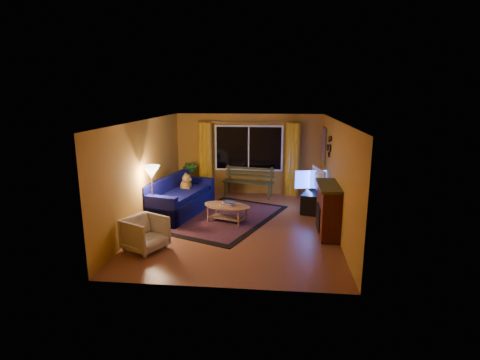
# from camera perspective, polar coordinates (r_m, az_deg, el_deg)

# --- Properties ---
(floor) EXTENTS (4.50, 6.00, 0.02)m
(floor) POSITION_cam_1_polar(r_m,az_deg,el_deg) (9.10, -0.19, -6.94)
(floor) COLOR brown
(floor) RESTS_ON ground
(ceiling) EXTENTS (4.50, 6.00, 0.02)m
(ceiling) POSITION_cam_1_polar(r_m,az_deg,el_deg) (8.57, -0.21, 9.09)
(ceiling) COLOR white
(ceiling) RESTS_ON ground
(wall_back) EXTENTS (4.50, 0.02, 2.50)m
(wall_back) POSITION_cam_1_polar(r_m,az_deg,el_deg) (11.70, 1.35, 3.94)
(wall_back) COLOR #B37D28
(wall_back) RESTS_ON ground
(wall_left) EXTENTS (0.02, 6.00, 2.50)m
(wall_left) POSITION_cam_1_polar(r_m,az_deg,el_deg) (9.26, -14.25, 1.11)
(wall_left) COLOR #B37D28
(wall_left) RESTS_ON ground
(wall_right) EXTENTS (0.02, 6.00, 2.50)m
(wall_right) POSITION_cam_1_polar(r_m,az_deg,el_deg) (8.81, 14.58, 0.49)
(wall_right) COLOR #B37D28
(wall_right) RESTS_ON ground
(window) EXTENTS (2.00, 0.02, 1.30)m
(window) POSITION_cam_1_polar(r_m,az_deg,el_deg) (11.61, 1.33, 4.87)
(window) COLOR black
(window) RESTS_ON wall_back
(curtain_rod) EXTENTS (3.20, 0.03, 0.03)m
(curtain_rod) POSITION_cam_1_polar(r_m,az_deg,el_deg) (11.47, 1.33, 8.79)
(curtain_rod) COLOR #BF8C3F
(curtain_rod) RESTS_ON wall_back
(curtain_left) EXTENTS (0.36, 0.36, 2.24)m
(curtain_left) POSITION_cam_1_polar(r_m,az_deg,el_deg) (11.77, -5.28, 3.31)
(curtain_left) COLOR gold
(curtain_left) RESTS_ON ground
(curtain_right) EXTENTS (0.36, 0.36, 2.24)m
(curtain_right) POSITION_cam_1_polar(r_m,az_deg,el_deg) (11.57, 7.98, 3.06)
(curtain_right) COLOR gold
(curtain_right) RESTS_ON ground
(bench) EXTENTS (1.60, 0.75, 0.46)m
(bench) POSITION_cam_1_polar(r_m,az_deg,el_deg) (11.51, 1.23, -1.39)
(bench) COLOR #323619
(bench) RESTS_ON ground
(potted_plant) EXTENTS (0.70, 0.70, 1.01)m
(potted_plant) POSITION_cam_1_polar(r_m,az_deg,el_deg) (11.72, -7.82, 0.12)
(potted_plant) COLOR #235B1E
(potted_plant) RESTS_ON ground
(sofa) EXTENTS (1.51, 2.49, 0.94)m
(sofa) POSITION_cam_1_polar(r_m,az_deg,el_deg) (9.95, -9.20, -2.45)
(sofa) COLOR #090A47
(sofa) RESTS_ON ground
(dog) EXTENTS (0.37, 0.49, 0.51)m
(dog) POSITION_cam_1_polar(r_m,az_deg,el_deg) (10.37, -8.25, -0.36)
(dog) COLOR olive
(dog) RESTS_ON sofa
(armchair) EXTENTS (0.95, 0.97, 0.76)m
(armchair) POSITION_cam_1_polar(r_m,az_deg,el_deg) (7.84, -14.28, -7.70)
(armchair) COLOR beige
(armchair) RESTS_ON ground
(floor_lamp) EXTENTS (0.32, 0.32, 1.48)m
(floor_lamp) POSITION_cam_1_polar(r_m,az_deg,el_deg) (9.01, -13.17, -2.50)
(floor_lamp) COLOR #BF8C3F
(floor_lamp) RESTS_ON ground
(rug) EXTENTS (3.21, 3.88, 0.02)m
(rug) POSITION_cam_1_polar(r_m,az_deg,el_deg) (9.58, -2.13, -5.78)
(rug) COLOR maroon
(rug) RESTS_ON ground
(coffee_table) EXTENTS (1.54, 1.54, 0.44)m
(coffee_table) POSITION_cam_1_polar(r_m,az_deg,el_deg) (9.24, -1.98, -5.13)
(coffee_table) COLOR #9D6E4B
(coffee_table) RESTS_ON ground
(tv_console) EXTENTS (0.78, 1.35, 0.53)m
(tv_console) POSITION_cam_1_polar(r_m,az_deg,el_deg) (10.41, 11.13, -3.01)
(tv_console) COLOR black
(tv_console) RESTS_ON ground
(television) EXTENTS (0.34, 1.08, 0.62)m
(television) POSITION_cam_1_polar(r_m,az_deg,el_deg) (10.27, 11.27, 0.08)
(television) COLOR black
(television) RESTS_ON tv_console
(fireplace) EXTENTS (0.40, 1.20, 1.10)m
(fireplace) POSITION_cam_1_polar(r_m,az_deg,el_deg) (8.58, 13.31, -4.62)
(fireplace) COLOR maroon
(fireplace) RESTS_ON ground
(mirror_cluster) EXTENTS (0.06, 0.60, 0.56)m
(mirror_cluster) POSITION_cam_1_polar(r_m,az_deg,el_deg) (9.98, 13.38, 5.20)
(mirror_cluster) COLOR black
(mirror_cluster) RESTS_ON wall_right
(painting) EXTENTS (0.04, 0.76, 0.96)m
(painting) POSITION_cam_1_polar(r_m,az_deg,el_deg) (11.13, 12.64, 5.24)
(painting) COLOR #D06814
(painting) RESTS_ON wall_right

